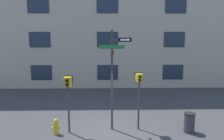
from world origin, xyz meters
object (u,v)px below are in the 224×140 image
Objects in this scene: trash_bin at (189,123)px; pedestrian_signal_left at (68,89)px; street_sign_pole at (114,72)px; pedestrian_signal_right at (139,86)px; fire_hydrant at (56,127)px.

pedestrian_signal_left is at bearing 179.12° from trash_bin.
street_sign_pole reaches higher than pedestrian_signal_right.
trash_bin is (5.19, -0.08, -1.52)m from pedestrian_signal_left.
pedestrian_signal_right is 3.73× the size of fire_hydrant.
pedestrian_signal_left is 2.90× the size of trash_bin.
street_sign_pole reaches higher than pedestrian_signal_left.
street_sign_pole is 2.05m from pedestrian_signal_left.
fire_hydrant is at bearing -169.38° from street_sign_pole.
pedestrian_signal_right reaches higher than pedestrian_signal_left.
pedestrian_signal_left is at bearing -174.78° from pedestrian_signal_right.
street_sign_pole is 5.12× the size of trash_bin.
pedestrian_signal_left is 0.97× the size of pedestrian_signal_right.
trash_bin reaches higher than fire_hydrant.
pedestrian_signal_right is at bearing 170.65° from trash_bin.
fire_hydrant is at bearing -179.29° from trash_bin.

